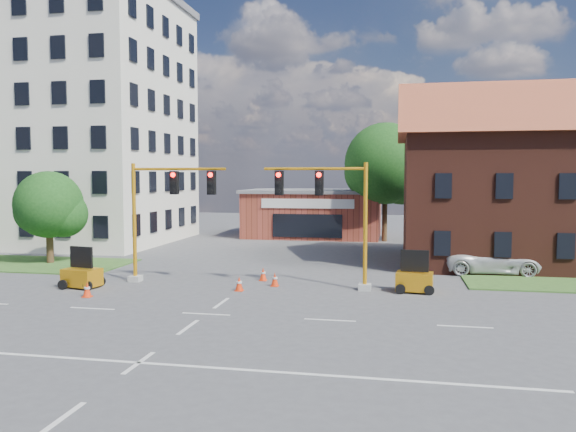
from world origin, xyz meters
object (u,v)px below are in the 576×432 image
(signal_mast_east, at_px, (331,209))
(trailer_east, at_px, (414,280))
(pickup_white, at_px, (493,260))
(signal_mast_west, at_px, (164,207))
(trailer_west, at_px, (82,275))

(signal_mast_east, relative_size, trailer_east, 3.21)
(trailer_east, height_order, pickup_white, trailer_east)
(signal_mast_west, distance_m, pickup_white, 18.58)
(trailer_east, bearing_deg, signal_mast_east, -174.18)
(trailer_west, distance_m, trailer_east, 16.32)
(signal_mast_east, distance_m, trailer_east, 5.19)
(signal_mast_west, xyz_separation_m, trailer_east, (12.71, -0.01, -3.32))
(trailer_west, bearing_deg, signal_mast_east, 21.21)
(trailer_east, distance_m, pickup_white, 7.62)
(signal_mast_east, xyz_separation_m, pickup_white, (8.56, 6.09, -3.15))
(signal_mast_east, height_order, trailer_east, signal_mast_east)
(trailer_east, bearing_deg, pickup_white, 59.22)
(signal_mast_west, distance_m, signal_mast_east, 8.71)
(signal_mast_east, relative_size, trailer_west, 3.16)
(signal_mast_east, distance_m, trailer_west, 12.80)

